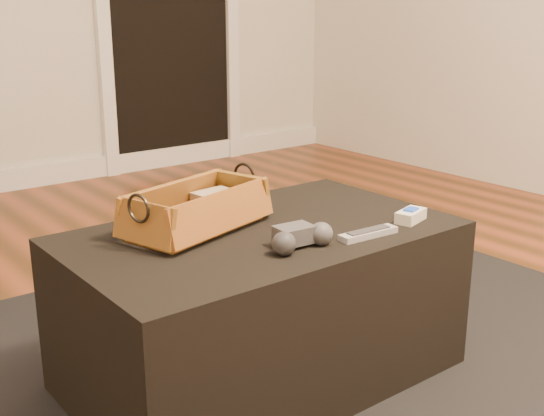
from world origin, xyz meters
TOP-DOWN VIEW (x-y plane):
  - doorway_opening at (1.30, 2.73)m, footprint 0.82×0.02m
  - door_jamb_left at (0.85, 2.72)m, footprint 0.08×0.05m
  - door_jamb_right at (1.75, 2.72)m, footprint 0.08×0.05m
  - area_rug at (0.14, 0.22)m, footprint 2.60×2.00m
  - ottoman at (0.14, 0.27)m, footprint 1.00×0.60m
  - tv_remote at (-0.01, 0.35)m, footprint 0.21×0.12m
  - cloth_bundle at (0.10, 0.43)m, footprint 0.12×0.09m
  - wicker_basket at (0.01, 0.37)m, footprint 0.44×0.31m
  - game_controller at (0.12, 0.10)m, footprint 0.17×0.10m
  - silver_remote at (0.31, 0.06)m, footprint 0.17×0.05m
  - cream_gadget at (0.50, 0.08)m, footprint 0.11×0.07m

SIDE VIEW (x-z plane):
  - area_rug at x=0.14m, z-range 0.00..0.01m
  - ottoman at x=0.14m, z-range 0.01..0.43m
  - silver_remote at x=0.31m, z-range 0.43..0.45m
  - cream_gadget at x=0.50m, z-range 0.43..0.47m
  - tv_remote at x=-0.01m, z-range 0.45..0.47m
  - game_controller at x=0.12m, z-range 0.43..0.49m
  - cloth_bundle at x=0.10m, z-range 0.45..0.51m
  - wicker_basket at x=0.01m, z-range 0.41..0.55m
  - doorway_opening at x=1.30m, z-range 0.02..2.02m
  - door_jamb_left at x=0.85m, z-range 0.00..2.04m
  - door_jamb_right at x=1.75m, z-range 0.00..2.04m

